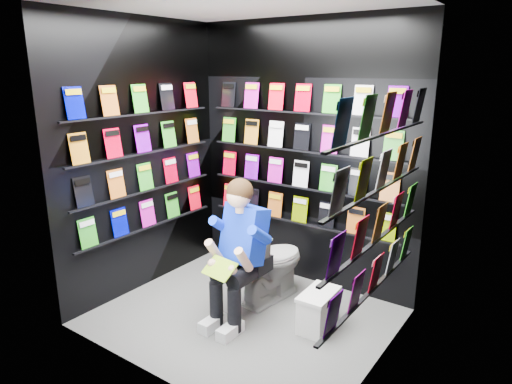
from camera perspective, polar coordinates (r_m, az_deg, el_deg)
The scene contains 14 objects.
floor at distance 4.19m, azimuth -1.62°, elevation -15.35°, with size 2.40×2.40×0.00m, color slate.
ceiling at distance 3.64m, azimuth -1.95°, elevation 22.62°, with size 2.40×2.40×0.00m, color white.
wall_back at distance 4.52m, azimuth 5.88°, elevation 4.56°, with size 2.40×0.04×2.60m, color black.
wall_front at distance 2.99m, azimuth -13.35°, elevation -1.36°, with size 2.40×0.04×2.60m, color black.
wall_left at distance 4.51m, azimuth -14.08°, elevation 4.15°, with size 0.04×2.00×2.60m, color black.
wall_right at distance 3.15m, azimuth 15.96°, elevation -0.68°, with size 0.04×2.00×2.60m, color black.
comics_back at distance 4.50m, azimuth 5.69°, elevation 4.57°, with size 2.10×0.06×1.37m, color #C9641C, non-canonical shape.
comics_left at distance 4.49m, azimuth -13.83°, elevation 4.18°, with size 0.06×1.70×1.37m, color #C9641C, non-canonical shape.
comics_right at distance 3.16m, azimuth 15.46°, elevation -0.51°, with size 0.06×1.70×1.37m, color #C9641C, non-canonical shape.
toilet at distance 4.34m, azimuth 1.72°, elevation -8.76°, with size 0.42×0.75×0.73m, color white.
longbox at distance 4.00m, azimuth 7.78°, elevation -14.61°, with size 0.22×0.40×0.30m, color white.
longbox_lid at distance 3.92m, azimuth 7.86°, elevation -12.52°, with size 0.24×0.42×0.03m, color white.
reader at distance 3.90m, azimuth -1.33°, elevation -5.39°, with size 0.50×0.73×1.35m, color #0D2AC8, non-canonical shape.
held_comic at distance 3.72m, azimuth -4.56°, elevation -9.49°, with size 0.28×0.01×0.19m, color green.
Camera 1 is at (2.17, -2.88, 2.13)m, focal length 32.00 mm.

